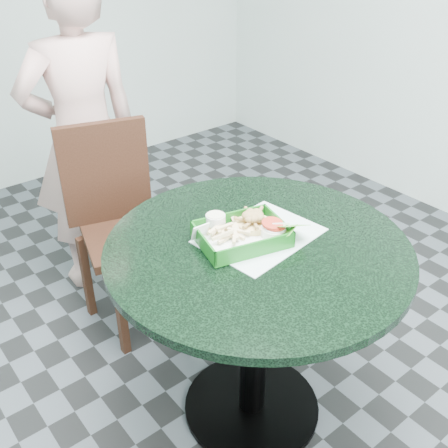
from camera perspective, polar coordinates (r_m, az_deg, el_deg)
floor at (r=2.20m, az=3.00°, el=-19.25°), size 4.00×5.00×0.02m
cafe_table at (r=1.79m, az=3.51°, el=-7.35°), size 0.98×0.98×0.75m
dining_chair at (r=2.35m, az=-11.30°, el=1.03°), size 0.38×0.38×0.93m
diner_person at (r=2.54m, az=-15.08°, el=9.53°), size 0.61×0.42×1.59m
placemat at (r=1.73m, az=3.91°, el=-1.82°), size 0.41×0.33×0.00m
food_basket at (r=1.69m, az=1.93°, el=-2.04°), size 0.27×0.20×0.06m
crab_sandwich at (r=1.73m, az=2.63°, el=0.20°), size 0.11×0.11×0.07m
fries_pile at (r=1.69m, az=-0.12°, el=-1.01°), size 0.16×0.16×0.05m
sauce_ramekin at (r=1.70m, az=-1.33°, el=-0.42°), size 0.07×0.07×0.04m
garnish_cup at (r=1.71m, az=5.48°, el=-0.62°), size 0.12×0.12×0.05m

